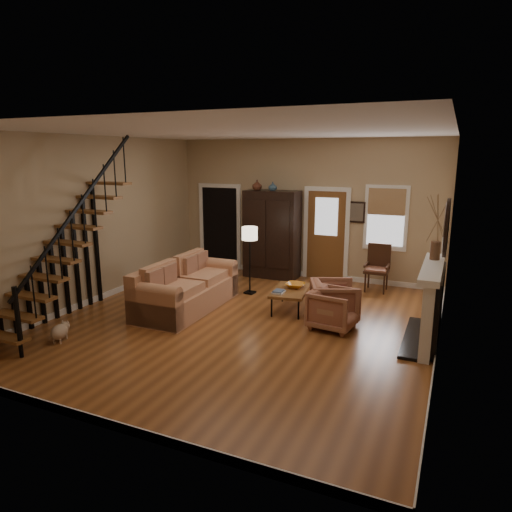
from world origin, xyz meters
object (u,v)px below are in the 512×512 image
at_px(armchair_left, 334,309).
at_px(floor_lamp, 250,261).
at_px(coffee_table, 290,300).
at_px(sofa, 187,286).
at_px(armchair_right, 334,301).
at_px(side_chair, 377,268).
at_px(armoire, 272,234).

xyz_separation_m(armchair_left, floor_lamp, (-2.16, 1.25, 0.38)).
distance_m(coffee_table, armchair_left, 1.17).
distance_m(sofa, armchair_right, 2.81).
relative_size(sofa, floor_lamp, 1.66).
distance_m(coffee_table, side_chair, 2.36).
distance_m(sofa, side_chair, 4.14).
bearing_deg(coffee_table, side_chair, 56.25).
height_order(armoire, armchair_right, armoire).
height_order(coffee_table, armchair_right, armchair_right).
bearing_deg(armoire, coffee_table, -59.81).
bearing_deg(armchair_right, side_chair, -32.37).
distance_m(armchair_left, armchair_right, 0.38).
xyz_separation_m(coffee_table, floor_lamp, (-1.16, 0.66, 0.52)).
bearing_deg(armchair_left, armoire, 46.34).
relative_size(sofa, coffee_table, 2.23).
xyz_separation_m(armchair_right, side_chair, (0.39, 2.17, 0.14)).
xyz_separation_m(coffee_table, armchair_left, (1.01, -0.59, 0.14)).
relative_size(sofa, side_chair, 2.36).
relative_size(armchair_left, floor_lamp, 0.52).
xyz_separation_m(coffee_table, armchair_right, (0.91, -0.22, 0.16)).
xyz_separation_m(armoire, armchair_right, (2.16, -2.37, -0.68)).
distance_m(armoire, armchair_right, 3.28).
bearing_deg(armoire, floor_lamp, -86.43).
bearing_deg(armchair_left, armchair_right, 21.83).
distance_m(armoire, floor_lamp, 1.53).
bearing_deg(floor_lamp, armoire, 93.57).
xyz_separation_m(coffee_table, side_chair, (1.30, 1.95, 0.30)).
height_order(armoire, side_chair, armoire).
bearing_deg(armchair_right, floor_lamp, 44.80).
height_order(armchair_left, armchair_right, armchair_right).
xyz_separation_m(armoire, side_chair, (2.55, -0.20, -0.54)).
distance_m(armoire, coffee_table, 2.62).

